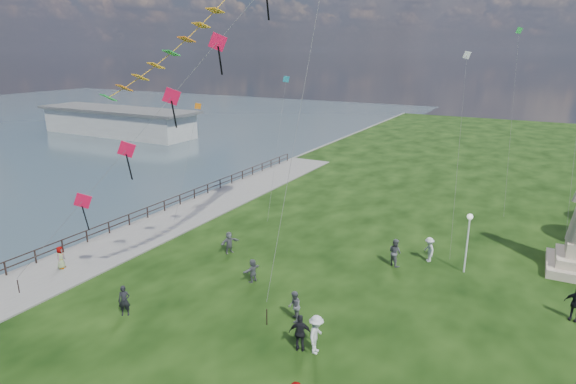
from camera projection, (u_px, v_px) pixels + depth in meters
The scene contains 15 objects.
waterfront at pixel (130, 233), 36.57m from camera, with size 200.00×200.00×1.51m.
pier_pavilion at pixel (118, 121), 80.67m from camera, with size 30.00×8.00×4.40m.
lamppost at pixel (468, 231), 29.29m from camera, with size 0.36×0.36×3.85m.
person_0 at pixel (124, 301), 24.99m from camera, with size 0.60×0.40×1.66m, color black.
person_1 at pixel (294, 307), 24.43m from camera, with size 0.80×0.49×1.64m, color #595960.
person_2 at pixel (316, 335), 21.83m from camera, with size 1.21×0.62×1.87m, color silver.
person_3 at pixel (300, 333), 22.01m from camera, with size 1.06×0.54×1.81m, color black.
person_5 at pixel (229, 242), 32.72m from camera, with size 1.41×0.61×1.52m, color #595960.
person_7 at pixel (395, 252), 30.76m from camera, with size 0.88×0.55×1.82m, color #595960.
person_8 at pixel (429, 249), 31.41m from camera, with size 1.06×0.55×1.65m, color silver.
person_9 at pixel (575, 304), 24.49m from camera, with size 1.08×0.55×1.84m, color black.
person_10 at pixel (61, 259), 30.22m from camera, with size 0.71×0.44×1.46m, color #595960.
person_11 at pixel (253, 270), 28.66m from camera, with size 1.34×0.58×1.44m, color #595960.
red_kite_train at pixel (167, 104), 25.87m from camera, with size 11.61×9.35×17.06m.
small_kites at pixel (445, 73), 35.27m from camera, with size 31.99×19.40×21.21m.
Camera 1 is at (11.65, -15.29, 13.35)m, focal length 30.00 mm.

